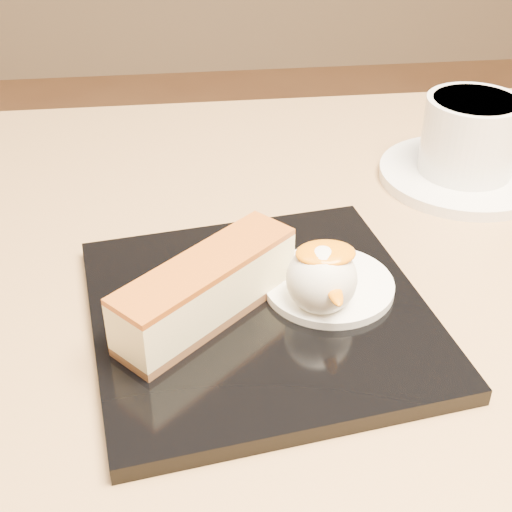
{
  "coord_description": "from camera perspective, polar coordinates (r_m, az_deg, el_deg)",
  "views": [
    {
      "loc": [
        -0.05,
        -0.36,
        1.03
      ],
      "look_at": [
        0.0,
        0.03,
        0.76
      ],
      "focal_mm": 50.0,
      "sensor_mm": 36.0,
      "label": 1
    }
  ],
  "objects": [
    {
      "name": "dessert_plate",
      "position": [
        0.48,
        0.28,
        -4.68
      ],
      "size": [
        0.25,
        0.25,
        0.01
      ],
      "primitive_type": "cube",
      "rotation": [
        0.0,
        0.0,
        0.15
      ],
      "color": "black",
      "rests_on": "table"
    },
    {
      "name": "ice_cream_scoop",
      "position": [
        0.46,
        5.27,
        -1.83
      ],
      "size": [
        0.05,
        0.05,
        0.05
      ],
      "primitive_type": "sphere",
      "color": "white",
      "rests_on": "cream_smear"
    },
    {
      "name": "cream_smear",
      "position": [
        0.49,
        5.83,
        -2.33
      ],
      "size": [
        0.09,
        0.09,
        0.01
      ],
      "primitive_type": "cylinder",
      "color": "white",
      "rests_on": "dessert_plate"
    },
    {
      "name": "saucer",
      "position": [
        0.68,
        16.19,
        6.26
      ],
      "size": [
        0.15,
        0.15,
        0.01
      ],
      "primitive_type": "cylinder",
      "color": "white",
      "rests_on": "table"
    },
    {
      "name": "coffee_cup",
      "position": [
        0.66,
        16.91,
        9.32
      ],
      "size": [
        0.11,
        0.08,
        0.07
      ],
      "rotation": [
        0.0,
        0.0,
        0.09
      ],
      "color": "white",
      "rests_on": "saucer"
    },
    {
      "name": "mint_sprig",
      "position": [
        0.51,
        2.06,
        -0.6
      ],
      "size": [
        0.03,
        0.02,
        0.0
      ],
      "color": "green",
      "rests_on": "cream_smear"
    },
    {
      "name": "mango_sauce",
      "position": [
        0.46,
        5.59,
        0.22
      ],
      "size": [
        0.04,
        0.03,
        0.01
      ],
      "primitive_type": "ellipsoid",
      "color": "orange",
      "rests_on": "ice_cream_scoop"
    },
    {
      "name": "cheesecake",
      "position": [
        0.46,
        -3.99,
        -2.69
      ],
      "size": [
        0.12,
        0.12,
        0.04
      ],
      "rotation": [
        0.0,
        0.0,
        0.73
      ],
      "color": "brown",
      "rests_on": "dessert_plate"
    },
    {
      "name": "table",
      "position": [
        0.59,
        0.25,
        -17.54
      ],
      "size": [
        0.8,
        0.8,
        0.72
      ],
      "color": "black",
      "rests_on": "ground"
    }
  ]
}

